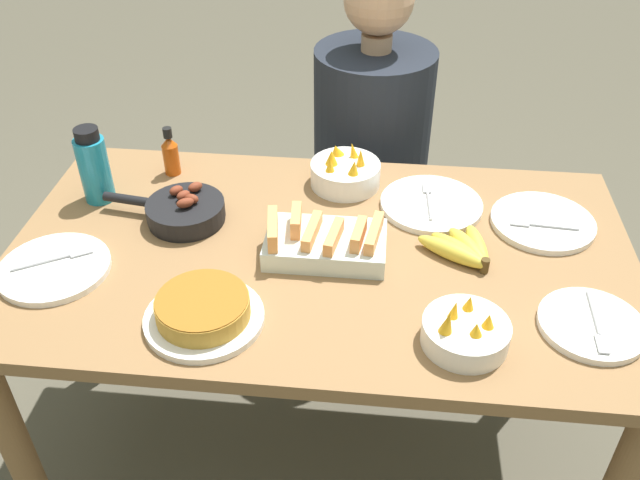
{
  "coord_description": "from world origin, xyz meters",
  "views": [
    {
      "loc": [
        0.13,
        -1.25,
        1.76
      ],
      "look_at": [
        0.0,
        0.0,
        0.81
      ],
      "focal_mm": 38.0,
      "sensor_mm": 36.0,
      "label": 1
    }
  ],
  "objects_px": {
    "empty_plate_far_right": "(592,325)",
    "water_bottle": "(94,167)",
    "frittata_plate_center": "(203,311)",
    "fruit_bowl_mango": "(345,172)",
    "empty_plate_mid_edge": "(54,268)",
    "skillet": "(184,210)",
    "banana_bunch": "(463,249)",
    "hot_sauce_bottle": "(171,154)",
    "person_figure": "(369,189)",
    "empty_plate_near_front": "(543,222)",
    "melon_tray": "(325,242)",
    "empty_plate_far_left": "(431,204)",
    "fruit_bowl_citrus": "(465,332)"
  },
  "relations": [
    {
      "from": "empty_plate_far_right",
      "to": "water_bottle",
      "type": "height_order",
      "value": "water_bottle"
    },
    {
      "from": "frittata_plate_center",
      "to": "fruit_bowl_mango",
      "type": "bearing_deg",
      "value": 65.85
    },
    {
      "from": "empty_plate_mid_edge",
      "to": "fruit_bowl_mango",
      "type": "relative_size",
      "value": 1.34
    },
    {
      "from": "skillet",
      "to": "frittata_plate_center",
      "type": "bearing_deg",
      "value": 119.29
    },
    {
      "from": "banana_bunch",
      "to": "empty_plate_mid_edge",
      "type": "height_order",
      "value": "banana_bunch"
    },
    {
      "from": "empty_plate_far_right",
      "to": "empty_plate_mid_edge",
      "type": "relative_size",
      "value": 0.87
    },
    {
      "from": "hot_sauce_bottle",
      "to": "person_figure",
      "type": "xyz_separation_m",
      "value": [
        0.54,
        0.38,
        -0.32
      ]
    },
    {
      "from": "empty_plate_near_front",
      "to": "empty_plate_mid_edge",
      "type": "relative_size",
      "value": 1.01
    },
    {
      "from": "melon_tray",
      "to": "water_bottle",
      "type": "relative_size",
      "value": 1.38
    },
    {
      "from": "melon_tray",
      "to": "skillet",
      "type": "xyz_separation_m",
      "value": [
        -0.36,
        0.1,
        -0.01
      ]
    },
    {
      "from": "empty_plate_far_left",
      "to": "water_bottle",
      "type": "xyz_separation_m",
      "value": [
        -0.86,
        -0.05,
        0.09
      ]
    },
    {
      "from": "empty_plate_far_right",
      "to": "fruit_bowl_citrus",
      "type": "distance_m",
      "value": 0.27
    },
    {
      "from": "fruit_bowl_mango",
      "to": "skillet",
      "type": "bearing_deg",
      "value": -151.66
    },
    {
      "from": "empty_plate_far_right",
      "to": "water_bottle",
      "type": "distance_m",
      "value": 1.23
    },
    {
      "from": "skillet",
      "to": "empty_plate_far_right",
      "type": "xyz_separation_m",
      "value": [
        0.93,
        -0.29,
        -0.02
      ]
    },
    {
      "from": "fruit_bowl_mango",
      "to": "person_figure",
      "type": "relative_size",
      "value": 0.15
    },
    {
      "from": "empty_plate_far_right",
      "to": "empty_plate_mid_edge",
      "type": "bearing_deg",
      "value": 177.03
    },
    {
      "from": "fruit_bowl_mango",
      "to": "empty_plate_mid_edge",
      "type": "bearing_deg",
      "value": -145.31
    },
    {
      "from": "skillet",
      "to": "hot_sauce_bottle",
      "type": "bearing_deg",
      "value": -58.86
    },
    {
      "from": "banana_bunch",
      "to": "hot_sauce_bottle",
      "type": "distance_m",
      "value": 0.83
    },
    {
      "from": "empty_plate_far_left",
      "to": "person_figure",
      "type": "height_order",
      "value": "person_figure"
    },
    {
      "from": "fruit_bowl_mango",
      "to": "frittata_plate_center",
      "type": "bearing_deg",
      "value": -114.15
    },
    {
      "from": "empty_plate_far_left",
      "to": "empty_plate_mid_edge",
      "type": "distance_m",
      "value": 0.93
    },
    {
      "from": "empty_plate_far_right",
      "to": "person_figure",
      "type": "xyz_separation_m",
      "value": [
        -0.49,
        0.89,
        -0.27
      ]
    },
    {
      "from": "empty_plate_far_left",
      "to": "fruit_bowl_mango",
      "type": "height_order",
      "value": "fruit_bowl_mango"
    },
    {
      "from": "water_bottle",
      "to": "empty_plate_far_left",
      "type": "bearing_deg",
      "value": 3.25
    },
    {
      "from": "frittata_plate_center",
      "to": "hot_sauce_bottle",
      "type": "distance_m",
      "value": 0.61
    },
    {
      "from": "empty_plate_near_front",
      "to": "skillet",
      "type": "bearing_deg",
      "value": -175.4
    },
    {
      "from": "banana_bunch",
      "to": "frittata_plate_center",
      "type": "height_order",
      "value": "frittata_plate_center"
    },
    {
      "from": "melon_tray",
      "to": "person_figure",
      "type": "bearing_deg",
      "value": 83.23
    },
    {
      "from": "fruit_bowl_mango",
      "to": "empty_plate_near_front",
      "type": "bearing_deg",
      "value": -15.23
    },
    {
      "from": "empty_plate_far_right",
      "to": "empty_plate_far_left",
      "type": "bearing_deg",
      "value": 127.63
    },
    {
      "from": "fruit_bowl_mango",
      "to": "empty_plate_far_right",
      "type": "bearing_deg",
      "value": -42.28
    },
    {
      "from": "melon_tray",
      "to": "empty_plate_near_front",
      "type": "distance_m",
      "value": 0.55
    },
    {
      "from": "banana_bunch",
      "to": "frittata_plate_center",
      "type": "bearing_deg",
      "value": -153.23
    },
    {
      "from": "empty_plate_far_left",
      "to": "empty_plate_far_right",
      "type": "relative_size",
      "value": 1.2
    },
    {
      "from": "banana_bunch",
      "to": "person_figure",
      "type": "xyz_separation_m",
      "value": [
        -0.24,
        0.68,
        -0.28
      ]
    },
    {
      "from": "melon_tray",
      "to": "hot_sauce_bottle",
      "type": "xyz_separation_m",
      "value": [
        -0.45,
        0.32,
        0.03
      ]
    },
    {
      "from": "person_figure",
      "to": "fruit_bowl_mango",
      "type": "bearing_deg",
      "value": -98.55
    },
    {
      "from": "fruit_bowl_mango",
      "to": "person_figure",
      "type": "distance_m",
      "value": 0.5
    },
    {
      "from": "melon_tray",
      "to": "water_bottle",
      "type": "height_order",
      "value": "water_bottle"
    },
    {
      "from": "banana_bunch",
      "to": "skillet",
      "type": "height_order",
      "value": "skillet"
    },
    {
      "from": "empty_plate_near_front",
      "to": "empty_plate_mid_edge",
      "type": "height_order",
      "value": "same"
    },
    {
      "from": "water_bottle",
      "to": "skillet",
      "type": "bearing_deg",
      "value": -16.63
    },
    {
      "from": "melon_tray",
      "to": "water_bottle",
      "type": "bearing_deg",
      "value": 164.14
    },
    {
      "from": "skillet",
      "to": "banana_bunch",
      "type": "bearing_deg",
      "value": -178.02
    },
    {
      "from": "fruit_bowl_citrus",
      "to": "skillet",
      "type": "bearing_deg",
      "value": 151.8
    },
    {
      "from": "melon_tray",
      "to": "skillet",
      "type": "distance_m",
      "value": 0.38
    },
    {
      "from": "empty_plate_far_right",
      "to": "fruit_bowl_citrus",
      "type": "height_order",
      "value": "fruit_bowl_citrus"
    },
    {
      "from": "frittata_plate_center",
      "to": "empty_plate_far_left",
      "type": "height_order",
      "value": "frittata_plate_center"
    }
  ]
}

